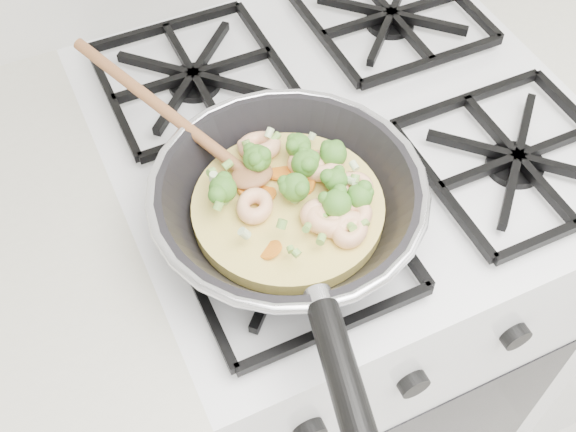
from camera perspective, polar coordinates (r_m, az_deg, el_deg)
name	(u,v)px	position (r m, az deg, el deg)	size (l,w,h in m)	color
stove	(330,299)	(1.27, 3.42, -6.68)	(0.60, 0.60, 0.92)	white
skillet	(290,203)	(0.75, 0.18, 1.09)	(0.30, 0.60, 0.10)	black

